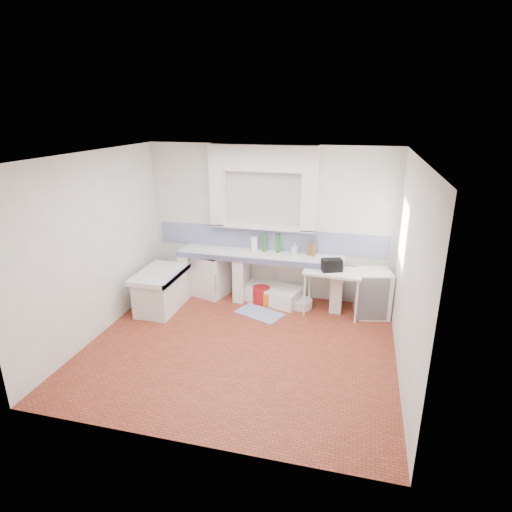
% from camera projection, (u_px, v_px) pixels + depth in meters
% --- Properties ---
extents(floor, '(4.50, 4.50, 0.00)m').
position_uv_depth(floor, '(240.00, 347.00, 6.31)').
color(floor, '#983D28').
rests_on(floor, ground).
extents(ceiling, '(4.50, 4.50, 0.00)m').
position_uv_depth(ceiling, '(237.00, 155.00, 5.39)').
color(ceiling, white).
rests_on(ceiling, ground).
extents(wall_back, '(4.50, 0.00, 4.50)m').
position_uv_depth(wall_back, '(269.00, 223.00, 7.68)').
color(wall_back, white).
rests_on(wall_back, ground).
extents(wall_front, '(4.50, 0.00, 4.50)m').
position_uv_depth(wall_front, '(179.00, 326.00, 4.01)').
color(wall_front, white).
rests_on(wall_front, ground).
extents(wall_left, '(0.00, 4.50, 4.50)m').
position_uv_depth(wall_left, '(96.00, 246.00, 6.37)').
color(wall_left, white).
rests_on(wall_left, ground).
extents(wall_right, '(0.00, 4.50, 4.50)m').
position_uv_depth(wall_right, '(409.00, 273.00, 5.33)').
color(wall_right, white).
rests_on(wall_right, ground).
extents(alcove_mass, '(1.90, 0.25, 0.45)m').
position_uv_depth(alcove_mass, '(263.00, 158.00, 7.20)').
color(alcove_mass, white).
rests_on(alcove_mass, ground).
extents(window_frame, '(0.35, 0.86, 1.06)m').
position_uv_depth(window_frame, '(416.00, 233.00, 6.32)').
color(window_frame, '#382012').
rests_on(window_frame, ground).
extents(lace_valance, '(0.01, 0.84, 0.24)m').
position_uv_depth(lace_valance, '(409.00, 208.00, 6.23)').
color(lace_valance, white).
rests_on(lace_valance, ground).
extents(counter_slab, '(3.00, 0.60, 0.08)m').
position_uv_depth(counter_slab, '(260.00, 256.00, 7.61)').
color(counter_slab, white).
rests_on(counter_slab, ground).
extents(counter_lip, '(3.00, 0.04, 0.10)m').
position_uv_depth(counter_lip, '(256.00, 261.00, 7.35)').
color(counter_lip, navy).
rests_on(counter_lip, ground).
extents(counter_pier_left, '(0.20, 0.55, 0.82)m').
position_uv_depth(counter_pier_left, '(189.00, 272.00, 8.08)').
color(counter_pier_left, white).
rests_on(counter_pier_left, ground).
extents(counter_pier_mid, '(0.20, 0.55, 0.82)m').
position_uv_depth(counter_pier_mid, '(242.00, 277.00, 7.83)').
color(counter_pier_mid, white).
rests_on(counter_pier_mid, ground).
extents(counter_pier_right, '(0.20, 0.55, 0.82)m').
position_uv_depth(counter_pier_right, '(337.00, 286.00, 7.43)').
color(counter_pier_right, white).
rests_on(counter_pier_right, ground).
extents(peninsula_top, '(0.70, 1.10, 0.08)m').
position_uv_depth(peninsula_top, '(160.00, 274.00, 7.31)').
color(peninsula_top, white).
rests_on(peninsula_top, ground).
extents(peninsula_base, '(0.60, 1.00, 0.62)m').
position_uv_depth(peninsula_base, '(161.00, 292.00, 7.42)').
color(peninsula_base, white).
rests_on(peninsula_base, ground).
extents(peninsula_lip, '(0.04, 1.10, 0.10)m').
position_uv_depth(peninsula_lip, '(177.00, 276.00, 7.23)').
color(peninsula_lip, navy).
rests_on(peninsula_lip, ground).
extents(backsplash, '(4.27, 0.03, 0.40)m').
position_uv_depth(backsplash, '(269.00, 239.00, 7.77)').
color(backsplash, navy).
rests_on(backsplash, ground).
extents(stove, '(0.69, 0.68, 0.79)m').
position_uv_depth(stove, '(211.00, 275.00, 7.97)').
color(stove, white).
rests_on(stove, ground).
extents(sink, '(1.21, 0.88, 0.26)m').
position_uv_depth(sink, '(272.00, 294.00, 7.80)').
color(sink, white).
rests_on(sink, ground).
extents(side_table, '(1.00, 0.61, 0.04)m').
position_uv_depth(side_table, '(332.00, 292.00, 7.20)').
color(side_table, white).
rests_on(side_table, ground).
extents(fridge, '(0.62, 0.62, 0.81)m').
position_uv_depth(fridge, '(373.00, 293.00, 7.16)').
color(fridge, white).
rests_on(fridge, ground).
extents(bucket_red, '(0.39, 0.39, 0.30)m').
position_uv_depth(bucket_red, '(261.00, 295.00, 7.70)').
color(bucket_red, '#AB1015').
rests_on(bucket_red, ground).
extents(bucket_orange, '(0.31, 0.31, 0.24)m').
position_uv_depth(bucket_orange, '(268.00, 298.00, 7.64)').
color(bucket_orange, orange).
rests_on(bucket_orange, ground).
extents(bucket_blue, '(0.34, 0.34, 0.27)m').
position_uv_depth(bucket_blue, '(289.00, 299.00, 7.59)').
color(bucket_blue, '#151FB6').
rests_on(bucket_blue, ground).
extents(basin_white, '(0.45, 0.45, 0.15)m').
position_uv_depth(basin_white, '(301.00, 303.00, 7.54)').
color(basin_white, white).
rests_on(basin_white, ground).
extents(water_bottle_a, '(0.09, 0.09, 0.28)m').
position_uv_depth(water_bottle_a, '(273.00, 290.00, 7.93)').
color(water_bottle_a, silver).
rests_on(water_bottle_a, ground).
extents(water_bottle_b, '(0.09, 0.09, 0.28)m').
position_uv_depth(water_bottle_b, '(282.00, 291.00, 7.89)').
color(water_bottle_b, silver).
rests_on(water_bottle_b, ground).
extents(black_bag, '(0.37, 0.29, 0.21)m').
position_uv_depth(black_bag, '(332.00, 265.00, 7.01)').
color(black_bag, black).
rests_on(black_bag, side_table).
extents(green_bottle_a, '(0.07, 0.07, 0.34)m').
position_uv_depth(green_bottle_a, '(265.00, 243.00, 7.66)').
color(green_bottle_a, '#266B22').
rests_on(green_bottle_a, counter_slab).
extents(green_bottle_b, '(0.10, 0.10, 0.35)m').
position_uv_depth(green_bottle_b, '(278.00, 243.00, 7.61)').
color(green_bottle_b, '#266B22').
rests_on(green_bottle_b, counter_slab).
extents(knife_block, '(0.11, 0.10, 0.19)m').
position_uv_depth(knife_block, '(309.00, 250.00, 7.50)').
color(knife_block, olive).
rests_on(knife_block, counter_slab).
extents(cutting_board, '(0.04, 0.20, 0.27)m').
position_uv_depth(cutting_board, '(314.00, 248.00, 7.47)').
color(cutting_board, olive).
rests_on(cutting_board, counter_slab).
extents(paper_towel, '(0.18, 0.18, 0.27)m').
position_uv_depth(paper_towel, '(254.00, 244.00, 7.72)').
color(paper_towel, white).
rests_on(paper_towel, counter_slab).
extents(soap_bottle, '(0.11, 0.11, 0.21)m').
position_uv_depth(soap_bottle, '(295.00, 248.00, 7.56)').
color(soap_bottle, white).
rests_on(soap_bottle, counter_slab).
extents(rug, '(0.91, 0.73, 0.01)m').
position_uv_depth(rug, '(260.00, 313.00, 7.32)').
color(rug, '#40499C').
rests_on(rug, ground).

